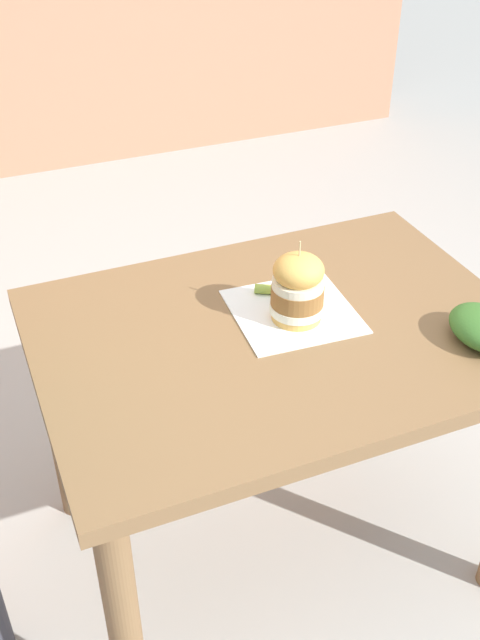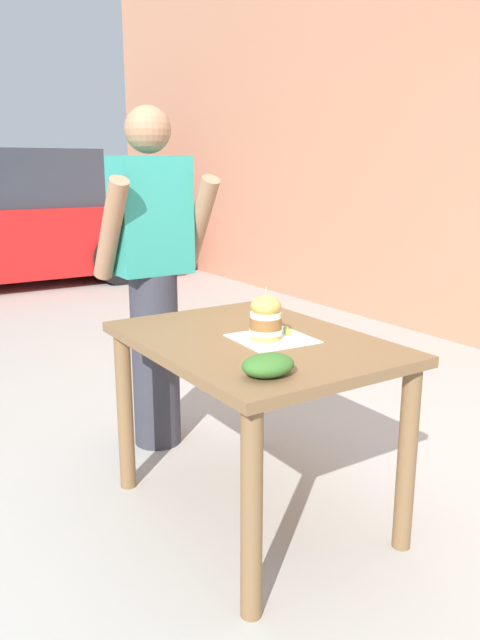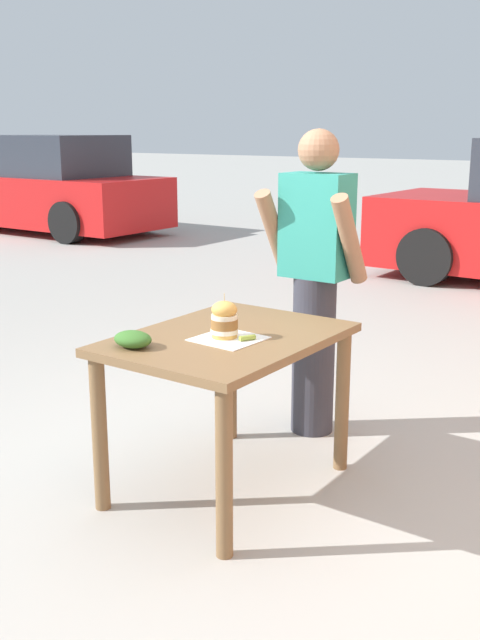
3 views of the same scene
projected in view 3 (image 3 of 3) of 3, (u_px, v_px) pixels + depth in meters
The scene contains 8 objects.
ground_plane at pixel (228, 487), 3.63m from camera, with size 80.00×80.00×0.00m, color #ADAAA3.
patio_table at pixel (228, 361), 3.48m from camera, with size 0.81×1.12×0.77m.
serving_paper at pixel (229, 339), 3.37m from camera, with size 0.28×0.28×0.00m, color white.
sandwich at pixel (224, 319), 3.37m from camera, with size 0.13×0.13×0.20m.
pickle_spear at pixel (247, 338), 3.34m from camera, with size 0.02×0.02×0.07m, color #8EA83D.
side_salad at pixel (133, 339), 3.24m from camera, with size 0.18×0.14×0.07m, color #386B28.
diner_across_table at pixel (315, 280), 4.10m from camera, with size 0.55×0.35×1.69m.
parked_car_mid_block at pixel (50, 189), 12.58m from camera, with size 4.22×1.86×1.60m.
Camera 3 is at (1.96, -2.68, 1.68)m, focal length 42.00 mm.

